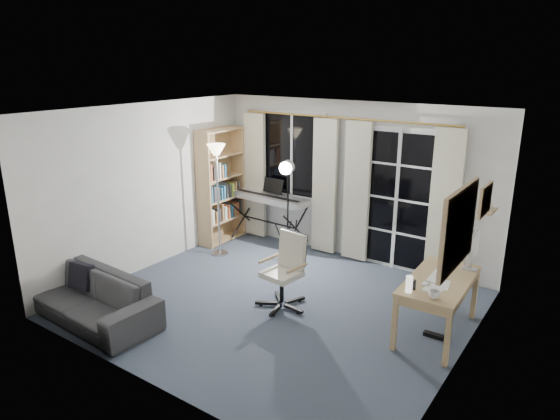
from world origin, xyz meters
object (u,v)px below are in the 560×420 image
object	(u,v)px
bookshelf	(219,189)
studio_light	(287,179)
torchiere_lamp	(217,167)
sofa	(88,290)
monitor	(472,249)
desk	(439,286)
keyboard_piano	(269,199)
office_chair	(288,263)
mug	(434,294)

from	to	relation	value
bookshelf	studio_light	xyz separation A→B (m)	(1.40, -0.06, 0.36)
bookshelf	studio_light	bearing A→B (deg)	-3.05
torchiere_lamp	sofa	xyz separation A→B (m)	(0.08, -2.42, -1.05)
studio_light	torchiere_lamp	bearing A→B (deg)	-169.68
torchiere_lamp	studio_light	distance (m)	1.08
studio_light	monitor	world-z (taller)	studio_light
torchiere_lamp	bookshelf	bearing A→B (deg)	130.30
torchiere_lamp	desk	distance (m)	3.69
bookshelf	keyboard_piano	distance (m)	0.87
monitor	studio_light	bearing A→B (deg)	170.05
torchiere_lamp	office_chair	bearing A→B (deg)	-23.11
torchiere_lamp	keyboard_piano	bearing A→B (deg)	66.27
keyboard_piano	office_chair	distance (m)	2.17
studio_light	sofa	bearing A→B (deg)	-121.56
bookshelf	desk	bearing A→B (deg)	-13.37
office_chair	studio_light	bearing A→B (deg)	131.46
bookshelf	sofa	distance (m)	3.01
studio_light	monitor	bearing A→B (deg)	-22.30
studio_light	office_chair	size ratio (longest dim) A/B	1.69
office_chair	sofa	world-z (taller)	office_chair
keyboard_piano	desk	xyz separation A→B (m)	(3.21, -1.23, -0.20)
torchiere_lamp	office_chair	size ratio (longest dim) A/B	1.88
mug	desk	bearing A→B (deg)	101.31
bookshelf	mug	distance (m)	4.34
keyboard_piano	studio_light	distance (m)	0.87
office_chair	torchiere_lamp	bearing A→B (deg)	163.88
mug	torchiere_lamp	bearing A→B (deg)	166.19
office_chair	mug	bearing A→B (deg)	3.01
monitor	torchiere_lamp	bearing A→B (deg)	178.87
bookshelf	sofa	xyz separation A→B (m)	(0.51, -2.92, -0.53)
monitor	sofa	distance (m)	4.47
studio_light	sofa	size ratio (longest dim) A/B	0.83
studio_light	mug	size ratio (longest dim) A/B	14.53
torchiere_lamp	mug	bearing A→B (deg)	-13.81
studio_light	desk	xyz separation A→B (m)	(2.60, -0.85, -0.69)
bookshelf	monitor	world-z (taller)	bookshelf
bookshelf	mug	size ratio (longest dim) A/B	17.50
desk	mug	world-z (taller)	mug
torchiere_lamp	sofa	distance (m)	2.63
keyboard_piano	monitor	size ratio (longest dim) A/B	3.00
monitor	office_chair	bearing A→B (deg)	-159.11
office_chair	desk	size ratio (longest dim) A/B	0.74
torchiere_lamp	studio_light	xyz separation A→B (m)	(0.98, 0.45, -0.15)
torchiere_lamp	desk	bearing A→B (deg)	-6.43
keyboard_piano	sofa	world-z (taller)	keyboard_piano
keyboard_piano	mug	world-z (taller)	keyboard_piano
keyboard_piano	studio_light	size ratio (longest dim) A/B	0.91
keyboard_piano	office_chair	xyz separation A→B (m)	(1.45, -1.60, -0.23)
office_chair	mug	world-z (taller)	office_chair
studio_light	office_chair	world-z (taller)	studio_light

